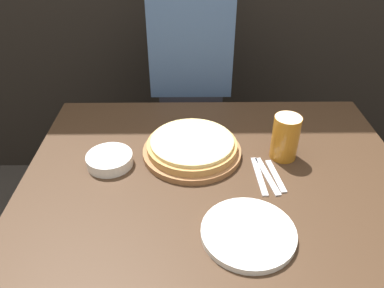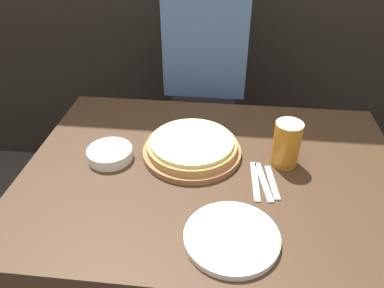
{
  "view_description": "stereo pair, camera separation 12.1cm",
  "coord_description": "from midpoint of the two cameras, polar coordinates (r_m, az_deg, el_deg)",
  "views": [
    {
      "loc": [
        -0.08,
        -0.92,
        1.47
      ],
      "look_at": [
        -0.07,
        0.07,
        0.78
      ],
      "focal_mm": 35.0,
      "sensor_mm": 36.0,
      "label": 1
    },
    {
      "loc": [
        0.04,
        -0.91,
        1.47
      ],
      "look_at": [
        -0.07,
        0.07,
        0.78
      ],
      "focal_mm": 35.0,
      "sensor_mm": 36.0,
      "label": 2
    }
  ],
  "objects": [
    {
      "name": "beer_glass",
      "position": [
        1.2,
        17.08,
        0.17
      ],
      "size": [
        0.09,
        0.09,
        0.15
      ],
      "color": "#B7701E",
      "rests_on": "dining_table"
    },
    {
      "name": "dinner_knife",
      "position": [
        1.15,
        13.85,
        -5.71
      ],
      "size": [
        0.05,
        0.18,
        0.0
      ],
      "color": "silver",
      "rests_on": "dining_table"
    },
    {
      "name": "pizza_on_board",
      "position": [
        1.21,
        2.84,
        -0.64
      ],
      "size": [
        0.32,
        0.32,
        0.06
      ],
      "color": "#99663D",
      "rests_on": "dining_table"
    },
    {
      "name": "dining_table",
      "position": [
        1.43,
        5.21,
        -15.7
      ],
      "size": [
        1.18,
        0.86,
        0.74
      ],
      "color": "#3D2819",
      "rests_on": "ground_plane"
    },
    {
      "name": "diner_person",
      "position": [
        1.74,
        3.99,
        6.28
      ],
      "size": [
        0.34,
        0.2,
        1.32
      ],
      "color": "#33333D",
      "rests_on": "ground_plane"
    },
    {
      "name": "side_bowl",
      "position": [
        1.21,
        -9.64,
        -1.58
      ],
      "size": [
        0.14,
        0.14,
        0.04
      ],
      "color": "white",
      "rests_on": "dining_table"
    },
    {
      "name": "dinner_plate",
      "position": [
        0.97,
        9.74,
        -14.01
      ],
      "size": [
        0.24,
        0.24,
        0.02
      ],
      "color": "white",
      "rests_on": "dining_table"
    },
    {
      "name": "spoon",
      "position": [
        1.15,
        15.08,
        -5.77
      ],
      "size": [
        0.04,
        0.15,
        0.0
      ],
      "color": "silver",
      "rests_on": "dining_table"
    },
    {
      "name": "fork",
      "position": [
        1.14,
        12.6,
        -5.65
      ],
      "size": [
        0.03,
        0.18,
        0.0
      ],
      "color": "silver",
      "rests_on": "dining_table"
    }
  ]
}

